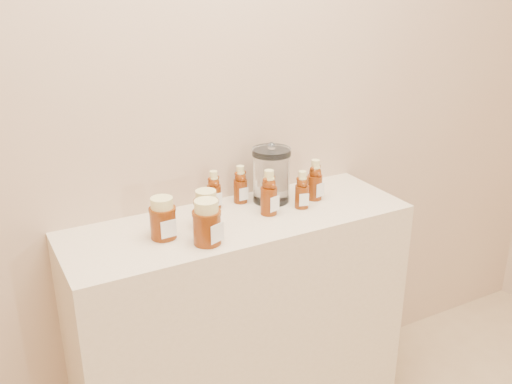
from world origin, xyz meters
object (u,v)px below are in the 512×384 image
honey_jar_left (163,218)px  glass_canister (271,173)px  display_table (241,330)px  bear_bottle_front_left (269,189)px  bear_bottle_back_left (214,187)px

honey_jar_left → glass_canister: bearing=8.9°
display_table → glass_canister: size_ratio=5.55×
display_table → bear_bottle_front_left: size_ratio=6.64×
bear_bottle_back_left → honey_jar_left: (-0.24, -0.14, -0.01)m
bear_bottle_back_left → honey_jar_left: size_ratio=1.15×
display_table → honey_jar_left: 0.59m
glass_canister → bear_bottle_front_left: bearing=-124.0°
bear_bottle_back_left → honey_jar_left: bear_bottle_back_left is taller
honey_jar_left → glass_canister: glass_canister is taller
display_table → bear_bottle_back_left: size_ratio=7.71×
honey_jar_left → bear_bottle_back_left: bearing=26.8°
display_table → glass_canister: glass_canister is taller
bear_bottle_back_left → bear_bottle_front_left: bearing=-48.3°
display_table → bear_bottle_back_left: bear_bottle_back_left is taller
bear_bottle_front_left → display_table: bearing=161.5°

